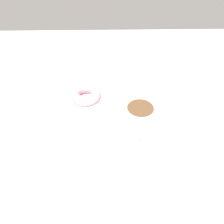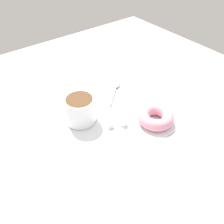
{
  "view_description": "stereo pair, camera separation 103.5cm",
  "coord_description": "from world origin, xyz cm",
  "px_view_note": "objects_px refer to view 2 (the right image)",
  "views": [
    {
      "loc": [
        -56.49,
        1.13,
        53.04
      ],
      "look_at": [
        -1.58,
        0.08,
        2.3
      ],
      "focal_mm": 40.0,
      "sensor_mm": 36.0,
      "label": 1
    },
    {
      "loc": [
        41.17,
        -32.92,
        48.55
      ],
      "look_at": [
        -1.58,
        0.08,
        2.3
      ],
      "focal_mm": 40.0,
      "sensor_mm": 36.0,
      "label": 2
    }
  ],
  "objects_px": {
    "donut": "(156,117)",
    "coffee_cup": "(80,109)",
    "sugar_cube_extra": "(124,123)",
    "spoon": "(116,88)",
    "sugar_cube": "(110,125)"
  },
  "relations": [
    {
      "from": "sugar_cube",
      "to": "sugar_cube_extra",
      "type": "height_order",
      "value": "sugar_cube_extra"
    },
    {
      "from": "spoon",
      "to": "sugar_cube",
      "type": "xyz_separation_m",
      "value": [
        0.13,
        -0.13,
        0.0
      ]
    },
    {
      "from": "spoon",
      "to": "sugar_cube",
      "type": "distance_m",
      "value": 0.18
    },
    {
      "from": "coffee_cup",
      "to": "sugar_cube",
      "type": "distance_m",
      "value": 0.09
    },
    {
      "from": "donut",
      "to": "spoon",
      "type": "xyz_separation_m",
      "value": [
        -0.2,
        0.01,
        -0.01
      ]
    },
    {
      "from": "sugar_cube",
      "to": "sugar_cube_extra",
      "type": "bearing_deg",
      "value": 62.94
    },
    {
      "from": "donut",
      "to": "sugar_cube_extra",
      "type": "distance_m",
      "value": 0.09
    },
    {
      "from": "spoon",
      "to": "sugar_cube_extra",
      "type": "relative_size",
      "value": 6.54
    },
    {
      "from": "coffee_cup",
      "to": "sugar_cube_extra",
      "type": "relative_size",
      "value": 7.11
    },
    {
      "from": "coffee_cup",
      "to": "sugar_cube_extra",
      "type": "bearing_deg",
      "value": 42.11
    },
    {
      "from": "donut",
      "to": "spoon",
      "type": "relative_size",
      "value": 0.96
    },
    {
      "from": "coffee_cup",
      "to": "sugar_cube",
      "type": "relative_size",
      "value": 7.84
    },
    {
      "from": "donut",
      "to": "coffee_cup",
      "type": "bearing_deg",
      "value": -130.06
    },
    {
      "from": "sugar_cube_extra",
      "to": "donut",
      "type": "bearing_deg",
      "value": 60.79
    },
    {
      "from": "donut",
      "to": "sugar_cube_extra",
      "type": "xyz_separation_m",
      "value": [
        -0.04,
        -0.08,
        -0.01
      ]
    }
  ]
}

